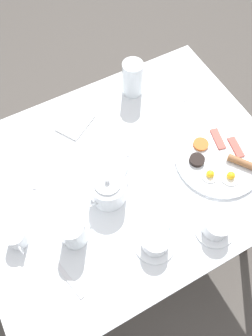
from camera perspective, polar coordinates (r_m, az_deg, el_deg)
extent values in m
plane|color=#4C4742|center=(1.83, 0.00, -10.72)|extent=(8.00, 8.00, 0.00)
cube|color=silver|center=(1.20, 0.00, -0.79)|extent=(0.87, 1.11, 0.03)
cylinder|color=brown|center=(1.83, 8.34, 10.32)|extent=(0.04, 0.04, 0.67)
cylinder|color=white|center=(1.25, 15.77, 1.51)|extent=(0.32, 0.32, 0.01)
cylinder|color=white|center=(1.19, 14.35, -1.25)|extent=(0.06, 0.06, 0.00)
sphere|color=yellow|center=(1.19, 14.46, -1.03)|extent=(0.03, 0.03, 0.03)
cylinder|color=white|center=(1.21, 17.67, -1.49)|extent=(0.07, 0.07, 0.00)
sphere|color=yellow|center=(1.20, 17.81, -1.27)|extent=(0.03, 0.03, 0.03)
cylinder|color=brown|center=(1.24, 19.64, 0.89)|extent=(0.10, 0.08, 0.03)
cube|color=#B74C42|center=(1.28, 18.58, 3.46)|extent=(0.09, 0.05, 0.01)
cube|color=#B74C42|center=(1.28, 15.70, 4.91)|extent=(0.10, 0.05, 0.01)
cylinder|color=#D16023|center=(1.25, 12.89, 4.05)|extent=(0.06, 0.06, 0.01)
cylinder|color=black|center=(1.21, 12.25, 1.39)|extent=(0.06, 0.06, 0.02)
cylinder|color=white|center=(1.10, -3.10, -3.76)|extent=(0.12, 0.12, 0.10)
cylinder|color=white|center=(1.05, -3.24, -2.55)|extent=(0.09, 0.09, 0.01)
sphere|color=white|center=(1.04, -3.28, -2.24)|extent=(0.02, 0.02, 0.02)
cone|color=white|center=(1.07, -5.89, -6.46)|extent=(0.04, 0.06, 0.05)
torus|color=white|center=(1.12, -0.86, -1.37)|extent=(0.04, 0.08, 0.08)
cylinder|color=white|center=(1.08, 5.00, -13.10)|extent=(0.13, 0.13, 0.01)
cylinder|color=white|center=(1.05, 5.15, -12.61)|extent=(0.09, 0.09, 0.06)
cylinder|color=olive|center=(1.06, 5.11, -12.74)|extent=(0.08, 0.08, 0.04)
torus|color=white|center=(1.06, 6.98, -10.92)|extent=(0.02, 0.05, 0.05)
cylinder|color=white|center=(1.13, 15.09, -10.23)|extent=(0.13, 0.13, 0.01)
cylinder|color=white|center=(1.10, 15.50, -9.66)|extent=(0.09, 0.09, 0.06)
cylinder|color=olive|center=(1.11, 15.44, -9.75)|extent=(0.08, 0.08, 0.05)
torus|color=white|center=(1.12, 16.91, -7.95)|extent=(0.02, 0.05, 0.05)
cylinder|color=white|center=(1.34, 1.14, 15.33)|extent=(0.08, 0.08, 0.15)
cylinder|color=white|center=(1.04, -9.21, -10.99)|extent=(0.08, 0.08, 0.12)
cylinder|color=white|center=(1.11, -18.53, -11.43)|extent=(0.07, 0.07, 0.07)
torus|color=white|center=(1.10, -17.92, -13.05)|extent=(0.05, 0.01, 0.05)
cube|color=white|center=(1.31, -8.77, 7.89)|extent=(0.16, 0.17, 0.01)
cube|color=silver|center=(1.44, 9.34, 14.17)|extent=(0.17, 0.07, 0.00)
cube|color=silver|center=(1.24, -15.69, 1.05)|extent=(0.21, 0.09, 0.00)
cube|color=silver|center=(1.07, -9.94, -18.54)|extent=(0.14, 0.04, 0.00)
cube|color=silver|center=(1.26, -0.37, 5.49)|extent=(0.17, 0.06, 0.00)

